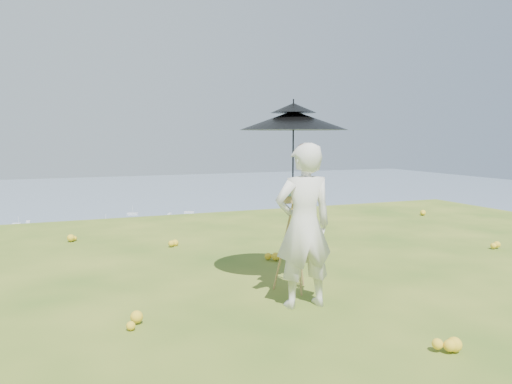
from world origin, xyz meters
name	(u,v)px	position (x,y,z in m)	size (l,w,h in m)	color
ground	(392,285)	(0.00, 0.00, 0.00)	(14.00, 14.00, 0.00)	#375F1B
shoreline_tier	(91,375)	(0.00, 75.00, -36.00)	(170.00, 28.00, 8.00)	#706A59
bay_water	(66,215)	(0.00, 240.00, -34.00)	(700.00, 700.00, 0.00)	slate
slope_trees	(117,346)	(0.00, 35.00, -15.00)	(110.00, 50.00, 6.00)	#214715
harbor_town	(90,336)	(0.00, 75.00, -29.50)	(110.00, 22.00, 5.00)	silver
moored_boats	(29,253)	(-12.50, 161.00, -33.65)	(140.00, 140.00, 0.70)	silver
wildflowers	(380,276)	(0.00, 0.25, 0.06)	(10.00, 10.50, 0.12)	yellow
painter	(304,226)	(-1.46, -0.28, 0.94)	(0.69, 0.45, 1.88)	silver
field_easel	(293,236)	(-1.30, 0.31, 0.70)	(0.53, 0.53, 1.40)	olive
sun_umbrella	(293,150)	(-1.30, 0.34, 1.78)	(1.35, 1.35, 1.26)	black
painter_cap	(305,148)	(-1.46, -0.28, 1.83)	(0.19, 0.22, 0.10)	#E57D83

